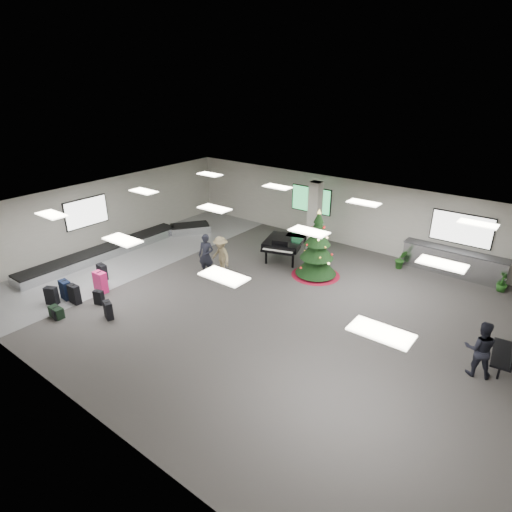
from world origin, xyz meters
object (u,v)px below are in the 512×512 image
Objects in this scene: pink_suitcase at (100,282)px; potted_plant_right at (503,283)px; bench at (507,352)px; christmas_tree at (317,253)px; baggage_carousel at (123,247)px; service_counter at (453,262)px; traveler_bench at (480,349)px; traveler_b at (221,256)px; grand_piano at (284,243)px; traveler_a at (206,255)px; potted_plant_left at (401,259)px.

pink_suitcase is 1.17× the size of potted_plant_right.
christmas_tree is at bearing 158.70° from bench.
baggage_carousel is 2.40× the size of service_counter.
traveler_b is at bearing -20.91° from traveler_bench.
baggage_carousel is at bearing -159.06° from christmas_tree.
grand_piano is 1.48× the size of bench.
traveler_a reaches higher than pink_suitcase.
christmas_tree is at bearing -153.88° from potted_plant_right.
potted_plant_left reaches higher than potted_plant_right.
baggage_carousel is 4.05m from pink_suitcase.
baggage_carousel is at bearing 178.52° from bench.
service_counter reaches higher than pink_suitcase.
grand_piano reaches higher than pink_suitcase.
traveler_bench reaches higher than potted_plant_left.
traveler_b is 7.60m from potted_plant_left.
grand_piano reaches higher than bench.
potted_plant_right is at bearing -104.56° from traveler_bench.
traveler_a is at bearing -137.87° from potted_plant_left.
christmas_tree reaches higher than service_counter.
traveler_a is (2.17, 3.51, 0.48)m from pink_suitcase.
traveler_bench is 5.89m from potted_plant_right.
traveler_bench reaches higher than bench.
christmas_tree is 7.07m from potted_plant_right.
potted_plant_left is (6.07, 5.49, -0.46)m from traveler_a.
traveler_bench is 6.93m from potted_plant_left.
grand_piano is 8.67m from potted_plant_right.
pink_suitcase is at bearing -136.13° from service_counter.
pink_suitcase is 0.36× the size of grand_piano.
bench is (9.20, -2.47, -0.26)m from grand_piano.
grand_piano reaches higher than baggage_carousel.
potted_plant_right is (6.32, 3.10, -0.62)m from christmas_tree.
traveler_a is (-3.55, -2.73, -0.09)m from christmas_tree.
bench is 10.46m from traveler_b.
traveler_b is at bearing 175.49° from bench.
service_counter is 6.67m from traveler_bench.
christmas_tree reaches higher than traveler_b.
traveler_b is at bearing 32.19° from traveler_a.
traveler_bench reaches higher than grand_piano.
baggage_carousel is 15.75m from bench.
christmas_tree is 3.78m from potted_plant_left.
bench reaches higher than potted_plant_right.
grand_piano is 3.59m from traveler_a.
christmas_tree is 1.75× the size of traveler_b.
service_counter is 7.03m from grand_piano.
traveler_b is at bearing -132.27° from grand_piano.
pink_suitcase is 4.74m from traveler_b.
traveler_a reaches higher than service_counter.
potted_plant_right is (9.87, 5.83, -0.53)m from traveler_a.
potted_plant_right is at bearing 5.09° from potted_plant_left.
traveler_bench is at bearing -86.58° from potted_plant_right.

